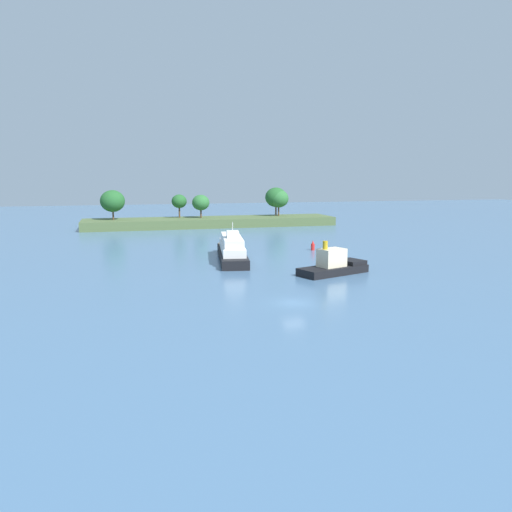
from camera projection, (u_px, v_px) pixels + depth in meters
ground_plane at (294, 303)px, 56.13m from camera, size 400.00×400.00×0.00m
treeline_island at (212, 216)px, 140.58m from camera, size 69.09×13.74×10.56m
tugboat at (334, 265)px, 72.55m from camera, size 11.36×7.32×4.92m
white_riverboat at (232, 249)px, 84.48m from camera, size 7.34×20.74×6.57m
channel_buoy_red at (313, 246)px, 95.51m from camera, size 0.70×0.70×1.90m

